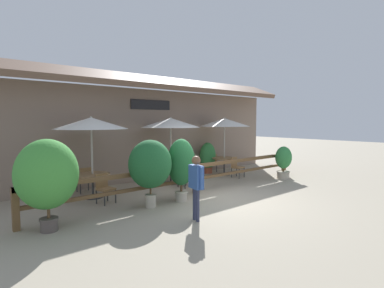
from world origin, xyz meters
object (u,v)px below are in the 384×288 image
object	(u,v)px
chair_middle_wallside	(160,169)
potted_plant_tall_tropical	(47,175)
potted_plant_entrance_palm	(181,164)
dining_table_near	(93,178)
dining_table_far	(224,161)
chair_near_wallside	(85,179)
chair_far_streetside	(237,166)
potted_plant_small_flowering	(283,160)
pedestrian	(196,179)
chair_middle_streetside	(184,174)
patio_umbrella_middle	(171,123)
chair_far_wallside	(212,162)
dining_table_middle	(171,168)
potted_plant_broad_leaf	(150,165)
patio_umbrella_near	(91,123)
potted_plant_corner_fern	(208,157)
chair_near_streetside	(104,187)
patio_umbrella_far	(225,122)

from	to	relation	value
chair_middle_wallside	potted_plant_tall_tropical	bearing A→B (deg)	26.07
potted_plant_entrance_palm	dining_table_near	bearing A→B (deg)	131.93
dining_table_near	dining_table_far	bearing A→B (deg)	1.07
chair_near_wallside	chair_far_streetside	size ratio (longest dim) A/B	1.00
potted_plant_small_flowering	pedestrian	distance (m)	6.35
chair_middle_streetside	chair_far_streetside	world-z (taller)	same
patio_umbrella_middle	chair_near_wallside	bearing A→B (deg)	167.27
chair_far_wallside	potted_plant_small_flowering	world-z (taller)	potted_plant_small_flowering
potted_plant_entrance_palm	potted_plant_small_flowering	size ratio (longest dim) A/B	1.40
chair_near_wallside	dining_table_middle	size ratio (longest dim) A/B	0.80
potted_plant_small_flowering	potted_plant_broad_leaf	world-z (taller)	potted_plant_broad_leaf
dining_table_near	pedestrian	xyz separation A→B (m)	(1.03, -3.65, 0.39)
patio_umbrella_near	potted_plant_broad_leaf	world-z (taller)	patio_umbrella_near
chair_far_streetside	potted_plant_corner_fern	world-z (taller)	potted_plant_corner_fern
potted_plant_broad_leaf	dining_table_far	bearing A→B (deg)	22.33
dining_table_near	chair_near_wallside	xyz separation A→B (m)	(0.06, 0.80, -0.13)
chair_near_streetside	pedestrian	world-z (taller)	pedestrian
chair_middle_wallside	chair_far_wallside	world-z (taller)	same
chair_far_streetside	dining_table_middle	bearing A→B (deg)	157.27
chair_far_wallside	potted_plant_tall_tropical	xyz separation A→B (m)	(-7.79, -2.99, 0.75)
patio_umbrella_middle	patio_umbrella_near	bearing A→B (deg)	-177.70
dining_table_far	dining_table_near	bearing A→B (deg)	-178.93
dining_table_near	pedestrian	bearing A→B (deg)	-74.30
dining_table_middle	potted_plant_broad_leaf	world-z (taller)	potted_plant_broad_leaf
patio_umbrella_near	potted_plant_entrance_palm	xyz separation A→B (m)	(1.85, -2.05, -1.18)
chair_near_wallside	chair_far_streetside	xyz separation A→B (m)	(5.85, -1.46, 0.00)
chair_middle_wallside	patio_umbrella_near	bearing A→B (deg)	10.86
chair_near_wallside	chair_middle_wallside	xyz separation A→B (m)	(3.02, 0.10, 0.00)
chair_far_streetside	chair_middle_streetside	bearing A→B (deg)	172.53
dining_table_near	patio_umbrella_middle	bearing A→B (deg)	2.30
dining_table_middle	chair_middle_wallside	distance (m)	0.79
dining_table_far	chair_near_wallside	bearing A→B (deg)	173.32
patio_umbrella_near	potted_plant_tall_tropical	world-z (taller)	patio_umbrella_near
dining_table_near	chair_middle_streetside	size ratio (longest dim) A/B	1.24
dining_table_middle	chair_far_wallside	bearing A→B (deg)	14.66
chair_middle_streetside	dining_table_far	xyz separation A→B (m)	(2.88, 0.76, 0.13)
pedestrian	chair_near_wallside	bearing A→B (deg)	-156.39
dining_table_near	chair_near_wallside	distance (m)	0.82
potted_plant_entrance_palm	patio_umbrella_near	bearing A→B (deg)	131.93
chair_middle_wallside	patio_umbrella_far	bearing A→B (deg)	159.36
chair_near_wallside	chair_far_wallside	world-z (taller)	same
potted_plant_entrance_palm	potted_plant_broad_leaf	distance (m)	1.04
patio_umbrella_far	patio_umbrella_middle	bearing A→B (deg)	179.76
chair_middle_streetside	chair_far_wallside	bearing A→B (deg)	25.93
chair_far_streetside	potted_plant_tall_tropical	bearing A→B (deg)	-176.75
potted_plant_tall_tropical	potted_plant_small_flowering	bearing A→B (deg)	0.20
dining_table_middle	patio_umbrella_far	size ratio (longest dim) A/B	0.42
patio_umbrella_middle	pedestrian	bearing A→B (deg)	-118.46
patio_umbrella_middle	potted_plant_broad_leaf	distance (m)	3.31
chair_near_wallside	patio_umbrella_middle	bearing A→B (deg)	170.25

